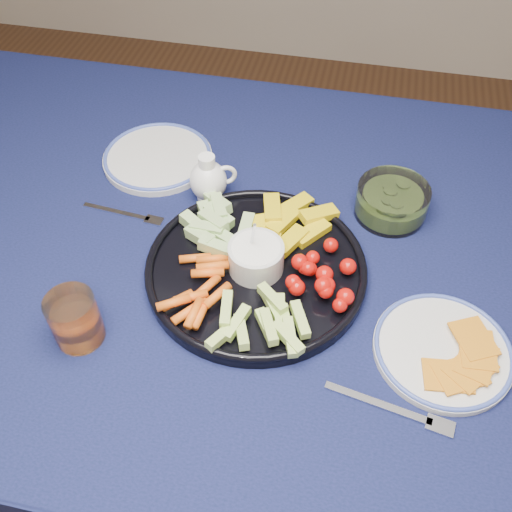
% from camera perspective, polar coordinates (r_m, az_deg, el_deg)
% --- Properties ---
extents(dining_table, '(1.67, 1.07, 0.75)m').
position_cam_1_polar(dining_table, '(1.14, -3.80, -0.84)').
color(dining_table, '#522F1B').
rests_on(dining_table, ground).
extents(crudite_platter, '(0.39, 0.39, 0.12)m').
position_cam_1_polar(crudite_platter, '(0.99, -0.13, -0.87)').
color(crudite_platter, black).
rests_on(crudite_platter, dining_table).
extents(creamer_pitcher, '(0.09, 0.07, 0.10)m').
position_cam_1_polar(creamer_pitcher, '(1.12, -4.73, 7.58)').
color(creamer_pitcher, white).
rests_on(creamer_pitcher, dining_table).
extents(pickle_bowl, '(0.14, 0.14, 0.06)m').
position_cam_1_polar(pickle_bowl, '(1.12, 13.40, 5.24)').
color(pickle_bowl, silver).
rests_on(pickle_bowl, dining_table).
extents(cheese_plate, '(0.22, 0.22, 0.03)m').
position_cam_1_polar(cheese_plate, '(0.95, 18.22, -8.82)').
color(cheese_plate, silver).
rests_on(cheese_plate, dining_table).
extents(juice_tumbler, '(0.08, 0.08, 0.09)m').
position_cam_1_polar(juice_tumbler, '(0.94, -17.57, -6.26)').
color(juice_tumbler, silver).
rests_on(juice_tumbler, dining_table).
extents(fork_left, '(0.17, 0.03, 0.00)m').
position_cam_1_polar(fork_left, '(1.13, -12.52, 4.02)').
color(fork_left, silver).
rests_on(fork_left, dining_table).
extents(fork_right, '(0.19, 0.05, 0.00)m').
position_cam_1_polar(fork_right, '(0.89, 14.13, -14.83)').
color(fork_right, silver).
rests_on(fork_right, dining_table).
extents(side_plate_extra, '(0.23, 0.23, 0.02)m').
position_cam_1_polar(side_plate_extra, '(1.24, -9.80, 9.73)').
color(side_plate_extra, silver).
rests_on(side_plate_extra, dining_table).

